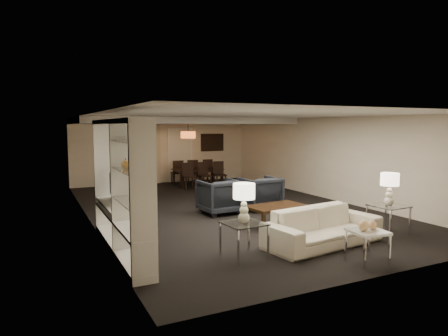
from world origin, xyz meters
TOP-DOWN VIEW (x-y plane):
  - floor at (0.00, 0.00)m, footprint 11.00×11.00m
  - ceiling at (0.00, 0.00)m, footprint 7.00×11.00m
  - wall_back at (0.00, 5.50)m, footprint 7.00×0.02m
  - wall_front at (0.00, -5.50)m, footprint 7.00×0.02m
  - wall_left at (-3.50, 0.00)m, footprint 0.02×11.00m
  - wall_right at (3.50, 0.00)m, footprint 0.02×11.00m
  - ceiling_soffit at (0.00, 3.50)m, footprint 7.00×4.00m
  - curtains at (-0.90, 5.42)m, footprint 1.50×0.12m
  - door at (0.70, 5.47)m, footprint 0.90×0.05m
  - painting at (2.10, 5.46)m, footprint 0.95×0.04m
  - media_unit at (-3.31, -2.60)m, footprint 0.38×3.40m
  - pendant_light at (0.30, 3.50)m, footprint 0.52×0.52m
  - sofa at (0.20, -3.86)m, footprint 2.47×1.24m
  - coffee_table at (0.20, -2.26)m, footprint 1.37×0.88m
  - armchair_left at (-0.40, -0.56)m, footprint 0.98×1.00m
  - armchair_right at (0.80, -0.56)m, footprint 0.94×0.97m
  - side_table_left at (-1.50, -3.86)m, footprint 0.69×0.69m
  - side_table_right at (1.90, -3.86)m, footprint 0.68×0.68m
  - table_lamp_left at (-1.50, -3.86)m, footprint 0.41×0.41m
  - table_lamp_right at (1.90, -3.86)m, footprint 0.39×0.39m
  - marble_table at (0.20, -4.96)m, footprint 0.60×0.60m
  - gold_gourd_a at (0.10, -4.96)m, footprint 0.17×0.17m
  - gold_gourd_b at (0.30, -4.96)m, footprint 0.15×0.15m
  - television at (-3.28, -1.80)m, footprint 1.17×0.15m
  - vase_blue at (-3.31, -3.68)m, footprint 0.15×0.15m
  - vase_amber at (-3.31, -3.19)m, footprint 0.15×0.15m
  - floor_speaker at (-2.83, -0.98)m, footprint 0.12×0.12m
  - dining_table at (0.92, 4.14)m, footprint 1.80×1.02m
  - chair_nl at (0.32, 3.49)m, footprint 0.46×0.46m
  - chair_nm at (0.92, 3.49)m, footprint 0.44×0.44m
  - chair_nr at (1.52, 3.49)m, footprint 0.48×0.48m
  - chair_fl at (0.32, 4.79)m, footprint 0.47×0.47m
  - chair_fm at (0.92, 4.79)m, footprint 0.48×0.48m
  - chair_fr at (1.52, 4.79)m, footprint 0.44×0.44m
  - floor_lamp at (-2.05, 4.24)m, footprint 0.33×0.33m

SIDE VIEW (x-z plane):
  - floor at x=0.00m, z-range 0.00..0.00m
  - coffee_table at x=0.20m, z-range 0.00..0.47m
  - marble_table at x=0.20m, z-range 0.00..0.54m
  - side_table_left at x=-1.50m, z-range 0.00..0.61m
  - side_table_right at x=1.90m, z-range 0.00..0.61m
  - dining_table at x=0.92m, z-range 0.00..0.63m
  - sofa at x=0.20m, z-range 0.00..0.69m
  - armchair_left at x=-0.40m, z-range 0.00..0.88m
  - armchair_right at x=0.80m, z-range 0.00..0.88m
  - chair_nl at x=0.32m, z-range 0.00..0.93m
  - chair_nm at x=0.92m, z-range 0.00..0.93m
  - chair_nr at x=1.52m, z-range 0.00..0.93m
  - chair_fl at x=0.32m, z-range 0.00..0.93m
  - chair_fm at x=0.92m, z-range 0.00..0.93m
  - chair_fr at x=1.52m, z-range 0.00..0.93m
  - floor_speaker at x=-2.83m, z-range 0.00..1.09m
  - gold_gourd_b at x=0.30m, z-range 0.54..0.69m
  - gold_gourd_a at x=0.10m, z-range 0.54..0.71m
  - floor_lamp at x=-2.05m, z-range 0.00..1.77m
  - table_lamp_left at x=-1.50m, z-range 0.61..1.28m
  - table_lamp_right at x=1.90m, z-range 0.61..1.28m
  - door at x=0.70m, z-range 0.00..2.10m
  - television at x=-3.28m, z-range 0.75..1.42m
  - vase_blue at x=-3.31m, z-range 1.06..1.21m
  - media_unit at x=-3.31m, z-range 0.00..2.35m
  - curtains at x=-0.90m, z-range 0.00..2.40m
  - wall_back at x=0.00m, z-range 0.00..2.50m
  - wall_front at x=0.00m, z-range 0.00..2.50m
  - wall_left at x=-3.50m, z-range 0.00..2.50m
  - wall_right at x=3.50m, z-range 0.00..2.50m
  - painting at x=2.10m, z-range 1.23..1.88m
  - vase_amber at x=-3.31m, z-range 1.56..1.72m
  - pendant_light at x=0.30m, z-range 1.80..2.04m
  - ceiling_soffit at x=0.00m, z-range 2.30..2.50m
  - ceiling at x=0.00m, z-range 2.49..2.51m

